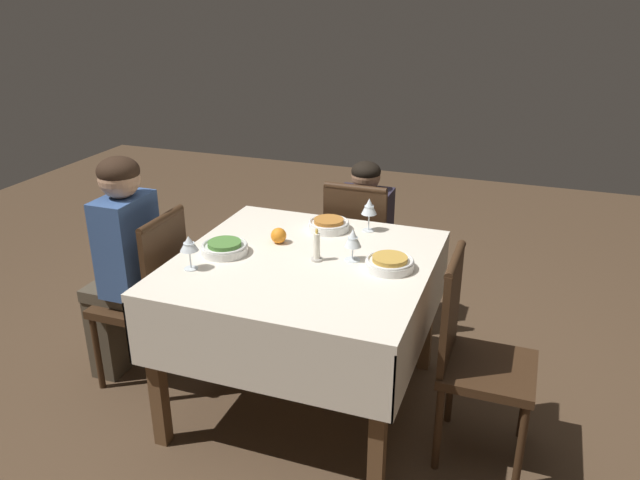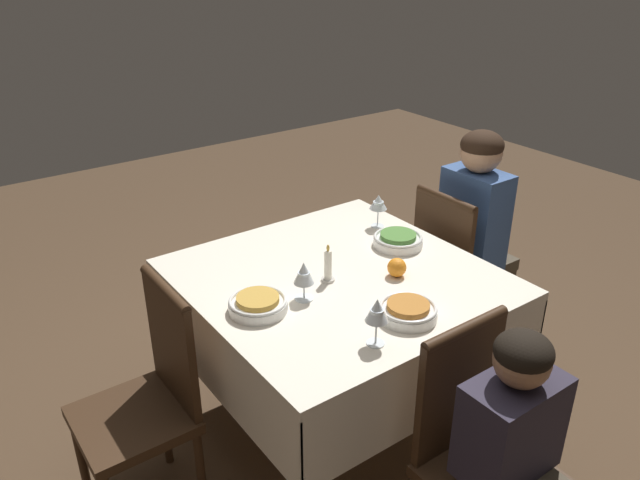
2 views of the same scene
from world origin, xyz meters
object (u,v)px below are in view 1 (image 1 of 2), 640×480
(person_child_dark, at_px, (367,232))
(wine_glass_west, at_px, (369,207))
(chair_south, at_px, (150,293))
(bowl_west, at_px, (329,224))
(person_adult_denim, at_px, (121,258))
(dining_table, at_px, (304,280))
(wine_glass_north, at_px, (353,239))
(chair_north, at_px, (473,351))
(bowl_north, at_px, (390,263))
(chair_west, at_px, (359,249))
(candle_centerpiece, at_px, (317,248))
(bowl_south, at_px, (225,248))
(orange_fruit, at_px, (279,236))
(wine_glass_south, at_px, (189,244))

(person_child_dark, xyz_separation_m, wine_glass_west, (0.50, 0.14, 0.34))
(chair_south, bearing_deg, person_child_dark, 141.74)
(bowl_west, bearing_deg, person_adult_denim, -62.99)
(person_child_dark, bearing_deg, dining_table, 88.04)
(person_adult_denim, height_order, wine_glass_north, person_adult_denim)
(chair_north, height_order, bowl_west, chair_north)
(bowl_north, bearing_deg, person_adult_denim, -84.66)
(chair_west, xyz_separation_m, candle_centerpiece, (0.76, 0.03, 0.32))
(person_adult_denim, distance_m, bowl_south, 0.57)
(person_child_dark, distance_m, wine_glass_west, 0.62)
(dining_table, bearing_deg, chair_north, 84.57)
(person_adult_denim, xyz_separation_m, orange_fruit, (-0.22, 0.74, 0.13))
(bowl_west, relative_size, orange_fruit, 2.75)
(chair_north, height_order, candle_centerpiece, candle_centerpiece)
(chair_west, bearing_deg, wine_glass_west, 112.64)
(bowl_west, distance_m, orange_fruit, 0.29)
(bowl_west, distance_m, wine_glass_north, 0.39)
(chair_north, height_order, bowl_north, chair_north)
(wine_glass_south, bearing_deg, chair_south, -115.88)
(person_child_dark, height_order, bowl_north, person_child_dark)
(chair_south, relative_size, bowl_north, 4.35)
(bowl_west, xyz_separation_m, candle_centerpiece, (0.36, 0.07, 0.03))
(person_child_dark, bearing_deg, bowl_west, 85.29)
(dining_table, xyz_separation_m, candle_centerpiece, (-0.01, 0.06, 0.16))
(chair_north, height_order, person_child_dark, person_child_dark)
(chair_north, xyz_separation_m, bowl_west, (-0.45, -0.78, 0.29))
(person_adult_denim, bearing_deg, wine_glass_west, 115.17)
(dining_table, xyz_separation_m, wine_glass_west, (-0.43, 0.17, 0.23))
(person_child_dark, relative_size, wine_glass_west, 5.85)
(dining_table, bearing_deg, wine_glass_west, 157.79)
(chair_north, bearing_deg, wine_glass_north, 76.17)
(chair_west, xyz_separation_m, bowl_west, (0.40, -0.05, 0.29))
(chair_south, bearing_deg, bowl_north, 96.01)
(chair_south, xyz_separation_m, bowl_north, (-0.12, 1.15, 0.29))
(wine_glass_west, bearing_deg, person_child_dark, -164.16)
(bowl_west, bearing_deg, wine_glass_south, -32.64)
(chair_west, height_order, person_child_dark, person_child_dark)
(bowl_west, bearing_deg, bowl_north, 49.25)
(orange_fruit, bearing_deg, bowl_west, 145.40)
(chair_west, xyz_separation_m, bowl_south, (0.83, -0.39, 0.29))
(bowl_south, bearing_deg, wine_glass_west, 132.18)
(person_adult_denim, xyz_separation_m, bowl_west, (-0.46, 0.90, 0.12))
(wine_glass_west, distance_m, orange_fruit, 0.47)
(candle_centerpiece, height_order, orange_fruit, candle_centerpiece)
(chair_west, bearing_deg, wine_glass_north, 103.74)
(chair_south, distance_m, wine_glass_west, 1.14)
(chair_north, xyz_separation_m, bowl_north, (-0.11, -0.39, 0.29))
(dining_table, relative_size, chair_south, 1.23)
(candle_centerpiece, bearing_deg, bowl_west, -168.96)
(person_adult_denim, xyz_separation_m, wine_glass_south, (0.17, 0.50, 0.21))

